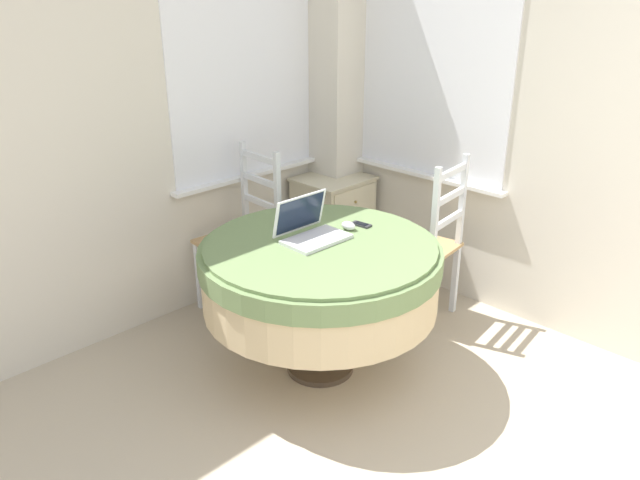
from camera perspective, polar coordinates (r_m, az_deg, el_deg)
corner_room_shell at (r=3.19m, az=6.77°, el=10.50°), size 4.26×5.09×2.55m
round_dining_table at (r=3.16m, az=0.02°, el=-2.87°), size 1.22×1.22×0.74m
laptop at (r=3.13m, az=-0.87°, el=0.93°), size 0.33×0.26×0.22m
computer_mouse at (r=3.26m, az=2.62°, el=1.32°), size 0.05×0.08×0.04m
cell_phone at (r=3.32m, az=3.78°, el=1.43°), size 0.06×0.11×0.01m
dining_chair_near_back_window at (r=3.88m, az=-6.96°, el=0.30°), size 0.45×0.42×1.02m
dining_chair_near_right_window at (r=3.78m, az=9.53°, el=-0.46°), size 0.44×0.48×1.02m
corner_cabinet at (r=4.46m, az=1.20°, el=1.60°), size 0.49×0.44×0.67m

